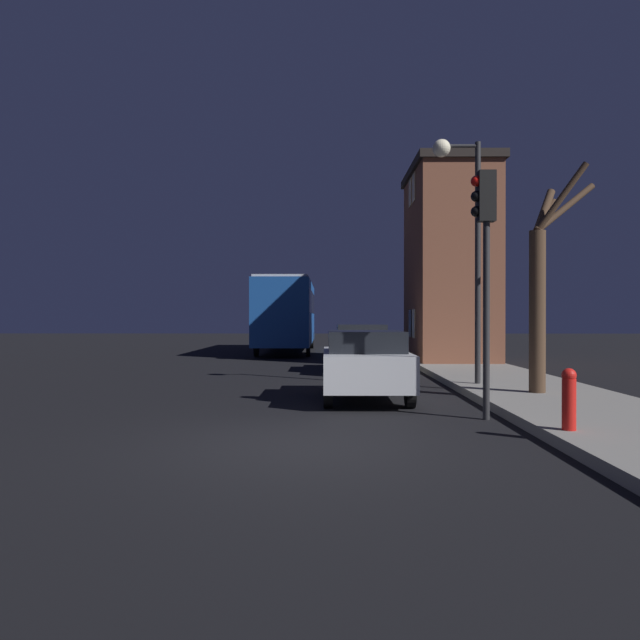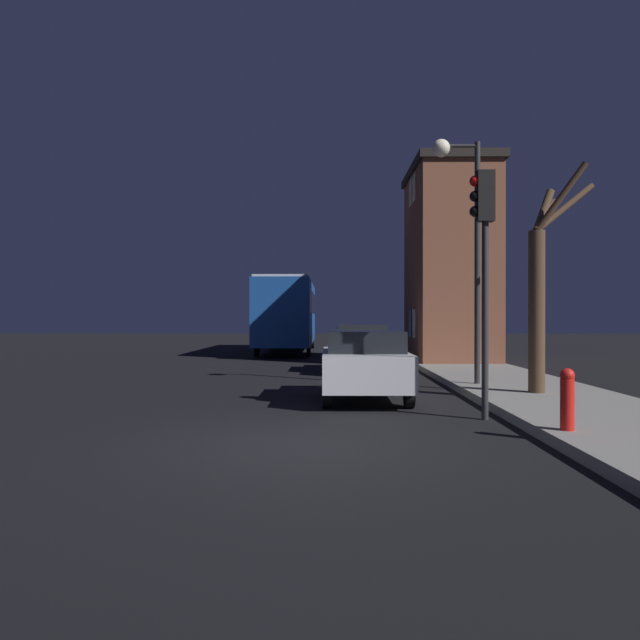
{
  "view_description": "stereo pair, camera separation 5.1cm",
  "coord_description": "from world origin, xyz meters",
  "px_view_note": "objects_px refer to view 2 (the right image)",
  "views": [
    {
      "loc": [
        0.4,
        -8.98,
        1.83
      ],
      "look_at": [
        0.18,
        12.15,
        1.73
      ],
      "focal_mm": 35.0,
      "sensor_mm": 36.0,
      "label": 1
    },
    {
      "loc": [
        0.45,
        -8.98,
        1.83
      ],
      "look_at": [
        0.18,
        12.15,
        1.73
      ],
      "focal_mm": 35.0,
      "sensor_mm": 36.0,
      "label": 2
    }
  ],
  "objects_px": {
    "bare_tree": "(541,287)",
    "car_near_lane": "(364,363)",
    "streetlamp": "(462,212)",
    "traffic_light": "(483,242)",
    "fire_hydrant": "(567,398)",
    "car_mid_lane": "(361,347)",
    "bus": "(288,310)"
  },
  "relations": [
    {
      "from": "streetlamp",
      "to": "car_near_lane",
      "type": "bearing_deg",
      "value": -145.41
    },
    {
      "from": "streetlamp",
      "to": "fire_hydrant",
      "type": "height_order",
      "value": "streetlamp"
    },
    {
      "from": "streetlamp",
      "to": "bus",
      "type": "relative_size",
      "value": 0.53
    },
    {
      "from": "bare_tree",
      "to": "fire_hydrant",
      "type": "height_order",
      "value": "bare_tree"
    },
    {
      "from": "bare_tree",
      "to": "car_near_lane",
      "type": "xyz_separation_m",
      "value": [
        -3.86,
        0.06,
        -1.67
      ]
    },
    {
      "from": "streetlamp",
      "to": "bare_tree",
      "type": "bearing_deg",
      "value": -53.4
    },
    {
      "from": "bus",
      "to": "car_near_lane",
      "type": "distance_m",
      "value": 19.08
    },
    {
      "from": "streetlamp",
      "to": "bus",
      "type": "bearing_deg",
      "value": 107.62
    },
    {
      "from": "bare_tree",
      "to": "fire_hydrant",
      "type": "relative_size",
      "value": 5.48
    },
    {
      "from": "car_near_lane",
      "to": "fire_hydrant",
      "type": "height_order",
      "value": "car_near_lane"
    },
    {
      "from": "streetlamp",
      "to": "bare_tree",
      "type": "distance_m",
      "value": 2.98
    },
    {
      "from": "bare_tree",
      "to": "car_near_lane",
      "type": "relative_size",
      "value": 1.23
    },
    {
      "from": "bare_tree",
      "to": "car_mid_lane",
      "type": "bearing_deg",
      "value": 116.31
    },
    {
      "from": "bare_tree",
      "to": "car_near_lane",
      "type": "bearing_deg",
      "value": 179.08
    },
    {
      "from": "streetlamp",
      "to": "car_mid_lane",
      "type": "xyz_separation_m",
      "value": [
        -2.22,
        5.4,
        -3.62
      ]
    },
    {
      "from": "streetlamp",
      "to": "bare_tree",
      "type": "height_order",
      "value": "streetlamp"
    },
    {
      "from": "traffic_light",
      "to": "car_mid_lane",
      "type": "xyz_separation_m",
      "value": [
        -1.66,
        9.81,
        -2.35
      ]
    },
    {
      "from": "bare_tree",
      "to": "bus",
      "type": "relative_size",
      "value": 0.43
    },
    {
      "from": "streetlamp",
      "to": "traffic_light",
      "type": "bearing_deg",
      "value": -97.27
    },
    {
      "from": "bare_tree",
      "to": "streetlamp",
      "type": "bearing_deg",
      "value": 126.6
    },
    {
      "from": "streetlamp",
      "to": "bus",
      "type": "height_order",
      "value": "streetlamp"
    },
    {
      "from": "streetlamp",
      "to": "car_near_lane",
      "type": "xyz_separation_m",
      "value": [
        -2.52,
        -1.74,
        -3.63
      ]
    },
    {
      "from": "streetlamp",
      "to": "fire_hydrant",
      "type": "distance_m",
      "value": 7.43
    },
    {
      "from": "traffic_light",
      "to": "car_near_lane",
      "type": "distance_m",
      "value": 4.06
    },
    {
      "from": "streetlamp",
      "to": "bare_tree",
      "type": "relative_size",
      "value": 1.22
    },
    {
      "from": "bus",
      "to": "streetlamp",
      "type": "bearing_deg",
      "value": -72.38
    },
    {
      "from": "traffic_light",
      "to": "fire_hydrant",
      "type": "xyz_separation_m",
      "value": [
        0.73,
        -1.99,
        -2.52
      ]
    },
    {
      "from": "bare_tree",
      "to": "car_near_lane",
      "type": "height_order",
      "value": "bare_tree"
    },
    {
      "from": "bus",
      "to": "car_mid_lane",
      "type": "relative_size",
      "value": 2.8
    },
    {
      "from": "fire_hydrant",
      "to": "bare_tree",
      "type": "bearing_deg",
      "value": 75.66
    },
    {
      "from": "traffic_light",
      "to": "bus",
      "type": "relative_size",
      "value": 0.38
    },
    {
      "from": "car_mid_lane",
      "to": "car_near_lane",
      "type": "bearing_deg",
      "value": -92.37
    }
  ]
}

